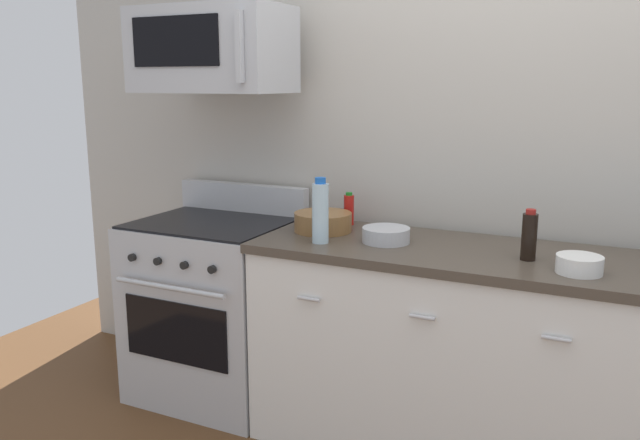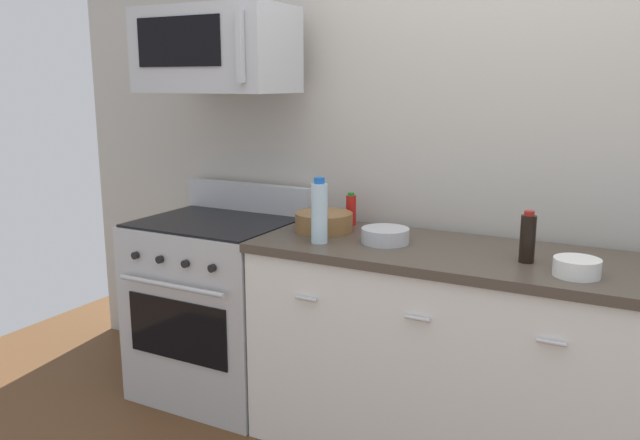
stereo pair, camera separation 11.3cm
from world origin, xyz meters
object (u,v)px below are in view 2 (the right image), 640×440
object	(u,v)px
bottle_hot_sauce_red	(351,210)
range_oven	(219,306)
microwave	(216,50)
bowl_white_ceramic	(577,267)
bottle_water_clear	(319,212)
bowl_steel_prep	(385,235)
bowl_wooden_salad	(324,221)
bottle_soy_sauce_dark	(528,238)

from	to	relation	value
bottle_hot_sauce_red	range_oven	bearing A→B (deg)	-159.82
microwave	bowl_white_ceramic	distance (m)	1.90
range_oven	bottle_water_clear	bearing A→B (deg)	-12.67
range_oven	bowl_steel_prep	world-z (taller)	range_oven
microwave	bowl_wooden_salad	world-z (taller)	microwave
bowl_white_ceramic	bottle_water_clear	bearing A→B (deg)	179.97
bottle_hot_sauce_red	bowl_white_ceramic	bearing A→B (deg)	-19.72
bottle_water_clear	range_oven	bearing A→B (deg)	167.33
bottle_water_clear	bottle_hot_sauce_red	bearing A→B (deg)	94.78
microwave	bowl_steel_prep	xyz separation A→B (m)	(0.93, -0.07, -0.80)
bottle_soy_sauce_dark	bowl_steel_prep	distance (m)	0.60
bottle_water_clear	bottle_soy_sauce_dark	size ratio (longest dim) A/B	1.41
microwave	bowl_white_ceramic	xyz separation A→B (m)	(1.72, -0.20, -0.80)
bottle_water_clear	bowl_wooden_salad	world-z (taller)	bottle_water_clear
bowl_steel_prep	bottle_water_clear	bearing A→B (deg)	-153.11
bottle_hot_sauce_red	bowl_white_ceramic	size ratio (longest dim) A/B	0.96
bottle_hot_sauce_red	bowl_steel_prep	size ratio (longest dim) A/B	0.76
bottle_water_clear	bottle_soy_sauce_dark	xyz separation A→B (m)	(0.85, 0.10, -0.04)
bottle_water_clear	microwave	bearing A→B (deg)	163.74
microwave	bottle_soy_sauce_dark	xyz separation A→B (m)	(1.52, -0.09, -0.73)
bottle_soy_sauce_dark	bowl_wooden_salad	bearing A→B (deg)	173.97
bottle_hot_sauce_red	bowl_white_ceramic	xyz separation A→B (m)	(1.08, -0.39, -0.04)
bowl_steel_prep	bowl_wooden_salad	xyz separation A→B (m)	(-0.34, 0.07, 0.01)
bottle_water_clear	bowl_white_ceramic	xyz separation A→B (m)	(1.05, -0.00, -0.10)
microwave	bowl_wooden_salad	distance (m)	0.98
bottle_hot_sauce_red	bowl_steel_prep	bearing A→B (deg)	-41.92
bottle_soy_sauce_dark	bottle_hot_sauce_red	size ratio (longest dim) A/B	1.27
range_oven	microwave	size ratio (longest dim) A/B	1.44
range_oven	bottle_water_clear	size ratio (longest dim) A/B	3.76
range_oven	bottle_water_clear	xyz separation A→B (m)	(0.67, -0.15, 0.59)
bowl_steel_prep	bowl_white_ceramic	bearing A→B (deg)	-9.28
bottle_water_clear	bowl_steel_prep	bearing A→B (deg)	26.89
range_oven	bottle_water_clear	world-z (taller)	bottle_water_clear
bottle_hot_sauce_red	bowl_wooden_salad	bearing A→B (deg)	-106.01
bowl_white_ceramic	bottle_soy_sauce_dark	bearing A→B (deg)	151.73
range_oven	bowl_wooden_salad	distance (m)	0.77
range_oven	bottle_soy_sauce_dark	bearing A→B (deg)	-1.77
microwave	bottle_water_clear	world-z (taller)	microwave
bottle_soy_sauce_dark	bowl_wooden_salad	size ratio (longest dim) A/B	0.75
bowl_wooden_salad	microwave	bearing A→B (deg)	-179.30
microwave	bowl_steel_prep	bearing A→B (deg)	-4.14
microwave	bottle_soy_sauce_dark	size ratio (longest dim) A/B	3.69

